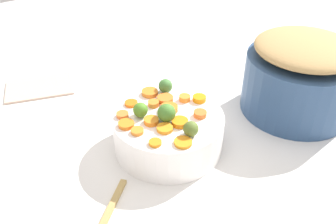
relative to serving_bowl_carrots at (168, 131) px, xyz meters
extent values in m
cube|color=white|center=(-0.02, 0.00, -0.05)|extent=(2.40, 2.40, 0.02)
cylinder|color=white|center=(0.00, 0.00, 0.00)|extent=(0.24, 0.24, 0.08)
cylinder|color=navy|center=(0.35, -0.06, 0.03)|extent=(0.27, 0.27, 0.15)
ellipsoid|color=tan|center=(0.35, -0.06, 0.13)|extent=(0.24, 0.24, 0.05)
cylinder|color=orange|center=(-0.04, 0.08, 0.05)|extent=(0.04, 0.04, 0.01)
cylinder|color=orange|center=(0.03, 0.05, 0.05)|extent=(0.05, 0.05, 0.01)
cylinder|color=orange|center=(-0.01, 0.05, 0.05)|extent=(0.04, 0.04, 0.01)
cylinder|color=orange|center=(-0.08, -0.01, 0.05)|extent=(0.03, 0.03, 0.01)
cylinder|color=orange|center=(-0.08, 0.05, 0.05)|extent=(0.04, 0.04, 0.01)
cylinder|color=orange|center=(0.09, 0.01, 0.05)|extent=(0.04, 0.04, 0.01)
cylinder|color=orange|center=(0.00, -0.04, 0.05)|extent=(0.05, 0.05, 0.01)
cylinder|color=orange|center=(-0.07, -0.06, 0.05)|extent=(0.03, 0.03, 0.01)
cylinder|color=orange|center=(0.06, -0.04, 0.05)|extent=(0.03, 0.03, 0.01)
cylinder|color=orange|center=(0.01, 0.09, 0.05)|extent=(0.05, 0.05, 0.01)
cylinder|color=orange|center=(-0.04, -0.01, 0.05)|extent=(0.04, 0.04, 0.01)
cylinder|color=orange|center=(0.06, 0.03, 0.05)|extent=(0.03, 0.03, 0.01)
cylinder|color=orange|center=(-0.09, 0.02, 0.05)|extent=(0.04, 0.04, 0.01)
cylinder|color=orange|center=(0.01, 0.01, 0.05)|extent=(0.04, 0.04, 0.01)
cylinder|color=orange|center=(-0.03, -0.09, 0.05)|extent=(0.05, 0.05, 0.01)
cylinder|color=orange|center=(-0.03, -0.04, 0.05)|extent=(0.05, 0.05, 0.01)
sphere|color=#447837|center=(0.05, 0.08, 0.06)|extent=(0.03, 0.03, 0.03)
sphere|color=#477C2D|center=(-0.01, -0.01, 0.06)|extent=(0.04, 0.04, 0.04)
sphere|color=#566B29|center=(0.00, -0.08, 0.06)|extent=(0.03, 0.03, 0.03)
sphere|color=#4F8726|center=(-0.05, 0.03, 0.06)|extent=(0.03, 0.03, 0.03)
cube|color=#CCAC97|center=(-0.16, 0.41, -0.04)|extent=(0.21, 0.17, 0.01)
camera|label=1|loc=(-0.35, -0.53, 0.51)|focal=39.62mm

